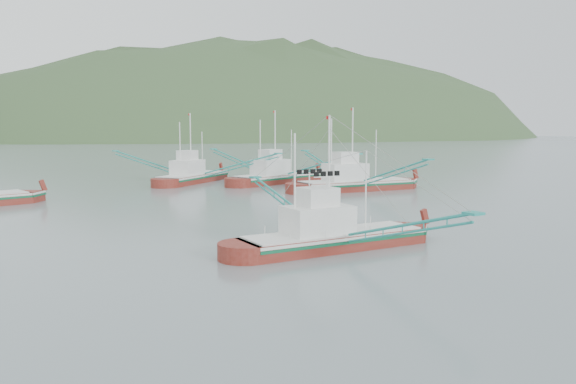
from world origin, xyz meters
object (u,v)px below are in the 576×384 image
main_boat (331,228)px  bg_boat_extra (277,168)px  bg_boat_far (192,167)px  bg_boat_right (354,178)px

main_boat → bg_boat_extra: bearing=66.0°
bg_boat_far → bg_boat_extra: bearing=-74.1°
bg_boat_right → bg_boat_extra: same height
bg_boat_far → bg_boat_extra: size_ratio=0.87×
main_boat → bg_boat_far: (9.93, 49.04, 1.01)m
main_boat → bg_boat_right: bg_boat_right is taller
bg_boat_right → bg_boat_extra: bearing=109.0°
bg_boat_extra → bg_boat_far: bearing=127.3°
main_boat → bg_boat_far: bearing=80.4°
bg_boat_extra → bg_boat_right: bearing=-94.0°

